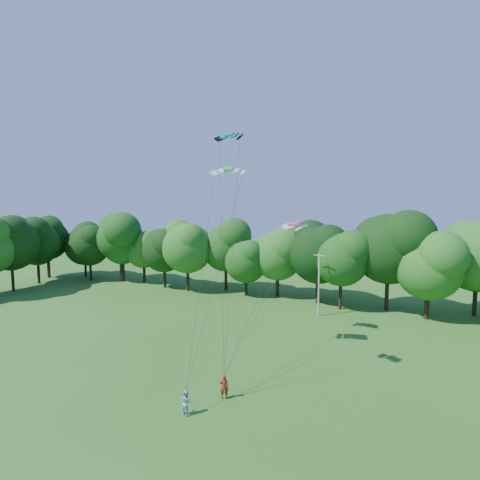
% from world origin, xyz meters
% --- Properties ---
extents(ground, '(160.00, 160.00, 0.00)m').
position_xyz_m(ground, '(0.00, 0.00, 0.00)').
color(ground, '#275B18').
rests_on(ground, ground).
extents(utility_pole, '(1.45, 0.63, 7.62)m').
position_xyz_m(utility_pole, '(5.06, 30.06, 3.93)').
color(utility_pole, '#B6B7AD').
rests_on(utility_pole, ground).
extents(kite_flyer_left, '(0.74, 0.63, 1.73)m').
position_xyz_m(kite_flyer_left, '(2.90, 8.19, 0.86)').
color(kite_flyer_left, maroon).
rests_on(kite_flyer_left, ground).
extents(kite_flyer_right, '(0.95, 0.85, 1.62)m').
position_xyz_m(kite_flyer_right, '(1.48, 5.46, 0.81)').
color(kite_flyer_right, '#A4C4E4').
rests_on(kite_flyer_right, ground).
extents(kite_teal, '(2.55, 1.16, 0.61)m').
position_xyz_m(kite_teal, '(-0.80, 17.30, 19.91)').
color(kite_teal, '#0584A5').
rests_on(kite_teal, ground).
extents(kite_green, '(3.28, 2.11, 0.54)m').
position_xyz_m(kite_green, '(0.15, 14.95, 16.54)').
color(kite_green, '#22E731').
rests_on(kite_green, ground).
extents(kite_pink, '(2.11, 1.60, 0.30)m').
position_xyz_m(kite_pink, '(6.42, 13.32, 12.06)').
color(kite_pink, '#D33A79').
rests_on(kite_pink, ground).
extents(tree_back_west, '(7.37, 7.37, 10.71)m').
position_xyz_m(tree_back_west, '(-30.39, 36.80, 6.69)').
color(tree_back_west, black).
rests_on(tree_back_west, ground).
extents(tree_back_center, '(8.48, 8.48, 12.34)m').
position_xyz_m(tree_back_center, '(3.73, 35.81, 7.70)').
color(tree_back_center, '#332414').
rests_on(tree_back_center, ground).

